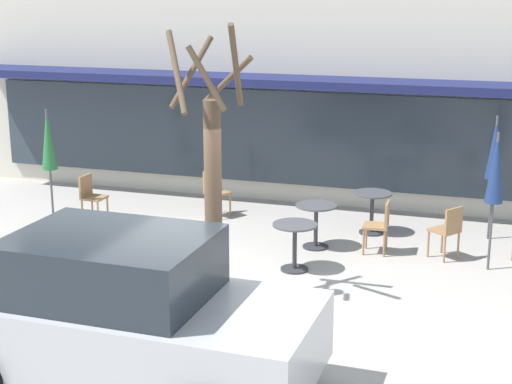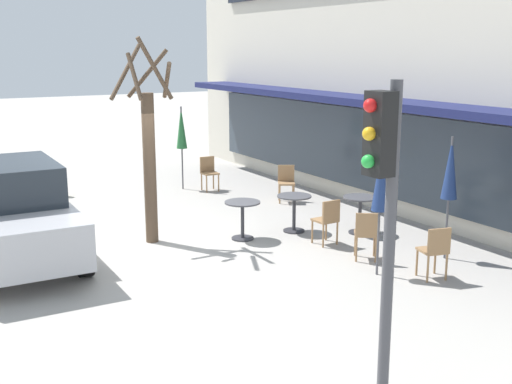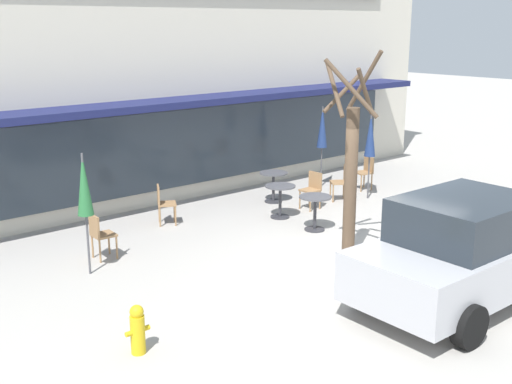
{
  "view_description": "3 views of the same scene",
  "coord_description": "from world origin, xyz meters",
  "px_view_note": "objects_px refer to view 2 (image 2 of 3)",
  "views": [
    {
      "loc": [
        3.58,
        -9.14,
        4.33
      ],
      "look_at": [
        -0.22,
        2.74,
        1.05
      ],
      "focal_mm": 55.0,
      "sensor_mm": 36.0,
      "label": 1
    },
    {
      "loc": [
        11.27,
        -3.75,
        3.68
      ],
      "look_at": [
        0.6,
        2.43,
        0.91
      ],
      "focal_mm": 45.0,
      "sensor_mm": 36.0,
      "label": 2
    },
    {
      "loc": [
        -8.94,
        -7.13,
        4.35
      ],
      "look_at": [
        -0.38,
        2.9,
        0.86
      ],
      "focal_mm": 45.0,
      "sensor_mm": 36.0,
      "label": 3
    }
  ],
  "objects_px": {
    "cafe_chair_0": "(435,249)",
    "patio_umbrella_corner_open": "(381,179)",
    "cafe_chair_4": "(328,218)",
    "fire_hydrant": "(59,182)",
    "cafe_chair_2": "(286,180)",
    "patio_umbrella_green_folded": "(450,169)",
    "cafe_chair_1": "(209,171)",
    "patio_umbrella_cream_folded": "(181,128)",
    "traffic_light_pole": "(384,196)",
    "cafe_table_streetside": "(242,214)",
    "street_tree": "(149,152)",
    "cafe_table_near_wall": "(294,207)",
    "parked_sedan": "(11,213)",
    "cafe_chair_3": "(366,232)",
    "cafe_table_by_tree": "(360,209)"
  },
  "relations": [
    {
      "from": "cafe_chair_4",
      "to": "traffic_light_pole",
      "type": "xyz_separation_m",
      "value": [
        4.93,
        -3.01,
        1.77
      ]
    },
    {
      "from": "cafe_table_streetside",
      "to": "cafe_table_by_tree",
      "type": "height_order",
      "value": "same"
    },
    {
      "from": "street_tree",
      "to": "cafe_chair_3",
      "type": "bearing_deg",
      "value": 43.82
    },
    {
      "from": "patio_umbrella_green_folded",
      "to": "cafe_chair_1",
      "type": "height_order",
      "value": "patio_umbrella_green_folded"
    },
    {
      "from": "cafe_chair_3",
      "to": "parked_sedan",
      "type": "height_order",
      "value": "parked_sedan"
    },
    {
      "from": "cafe_table_by_tree",
      "to": "patio_umbrella_corner_open",
      "type": "height_order",
      "value": "patio_umbrella_corner_open"
    },
    {
      "from": "cafe_chair_3",
      "to": "traffic_light_pole",
      "type": "height_order",
      "value": "traffic_light_pole"
    },
    {
      "from": "patio_umbrella_corner_open",
      "to": "cafe_table_near_wall",
      "type": "bearing_deg",
      "value": 175.55
    },
    {
      "from": "cafe_table_streetside",
      "to": "cafe_chair_3",
      "type": "relative_size",
      "value": 0.85
    },
    {
      "from": "cafe_table_near_wall",
      "to": "cafe_table_streetside",
      "type": "xyz_separation_m",
      "value": [
        -0.06,
        -1.17,
        0.0
      ]
    },
    {
      "from": "patio_umbrella_cream_folded",
      "to": "cafe_chair_2",
      "type": "height_order",
      "value": "patio_umbrella_cream_folded"
    },
    {
      "from": "traffic_light_pole",
      "to": "patio_umbrella_corner_open",
      "type": "bearing_deg",
      "value": 139.15
    },
    {
      "from": "cafe_chair_0",
      "to": "traffic_light_pole",
      "type": "bearing_deg",
      "value": -53.27
    },
    {
      "from": "cafe_chair_2",
      "to": "cafe_chair_4",
      "type": "bearing_deg",
      "value": -20.23
    },
    {
      "from": "cafe_chair_4",
      "to": "fire_hydrant",
      "type": "height_order",
      "value": "cafe_chair_4"
    },
    {
      "from": "cafe_chair_1",
      "to": "cafe_chair_0",
      "type": "bearing_deg",
      "value": 1.51
    },
    {
      "from": "cafe_table_streetside",
      "to": "cafe_table_by_tree",
      "type": "bearing_deg",
      "value": 69.85
    },
    {
      "from": "patio_umbrella_corner_open",
      "to": "patio_umbrella_cream_folded",
      "type": "bearing_deg",
      "value": -179.26
    },
    {
      "from": "cafe_table_near_wall",
      "to": "cafe_chair_0",
      "type": "distance_m",
      "value": 3.52
    },
    {
      "from": "patio_umbrella_green_folded",
      "to": "parked_sedan",
      "type": "distance_m",
      "value": 7.7
    },
    {
      "from": "patio_umbrella_corner_open",
      "to": "cafe_chair_3",
      "type": "relative_size",
      "value": 2.47
    },
    {
      "from": "cafe_chair_2",
      "to": "cafe_chair_3",
      "type": "relative_size",
      "value": 1.0
    },
    {
      "from": "cafe_chair_0",
      "to": "fire_hydrant",
      "type": "height_order",
      "value": "cafe_chair_0"
    },
    {
      "from": "cafe_chair_0",
      "to": "patio_umbrella_corner_open",
      "type": "bearing_deg",
      "value": -135.08
    },
    {
      "from": "cafe_table_near_wall",
      "to": "cafe_table_by_tree",
      "type": "xyz_separation_m",
      "value": [
        0.77,
        1.09,
        0.0
      ]
    },
    {
      "from": "cafe_chair_1",
      "to": "traffic_light_pole",
      "type": "distance_m",
      "value": 11.04
    },
    {
      "from": "cafe_chair_4",
      "to": "fire_hydrant",
      "type": "bearing_deg",
      "value": -153.24
    },
    {
      "from": "cafe_table_streetside",
      "to": "cafe_chair_4",
      "type": "distance_m",
      "value": 1.67
    },
    {
      "from": "parked_sedan",
      "to": "fire_hydrant",
      "type": "height_order",
      "value": "parked_sedan"
    },
    {
      "from": "patio_umbrella_cream_folded",
      "to": "patio_umbrella_corner_open",
      "type": "bearing_deg",
      "value": 0.74
    },
    {
      "from": "patio_umbrella_green_folded",
      "to": "cafe_chair_0",
      "type": "height_order",
      "value": "patio_umbrella_green_folded"
    },
    {
      "from": "cafe_table_near_wall",
      "to": "cafe_chair_2",
      "type": "bearing_deg",
      "value": 150.74
    },
    {
      "from": "patio_umbrella_green_folded",
      "to": "street_tree",
      "type": "height_order",
      "value": "street_tree"
    },
    {
      "from": "cafe_table_streetside",
      "to": "patio_umbrella_cream_folded",
      "type": "relative_size",
      "value": 0.35
    },
    {
      "from": "cafe_table_by_tree",
      "to": "street_tree",
      "type": "distance_m",
      "value": 4.36
    },
    {
      "from": "fire_hydrant",
      "to": "cafe_chair_1",
      "type": "bearing_deg",
      "value": 70.07
    },
    {
      "from": "patio_umbrella_green_folded",
      "to": "traffic_light_pole",
      "type": "xyz_separation_m",
      "value": [
        3.22,
        -4.36,
        0.67
      ]
    },
    {
      "from": "cafe_chair_0",
      "to": "patio_umbrella_cream_folded",
      "type": "bearing_deg",
      "value": -174.95
    },
    {
      "from": "cafe_chair_2",
      "to": "parked_sedan",
      "type": "xyz_separation_m",
      "value": [
        1.43,
        -6.62,
        0.35
      ]
    },
    {
      "from": "fire_hydrant",
      "to": "cafe_chair_4",
      "type": "bearing_deg",
      "value": 26.76
    },
    {
      "from": "cafe_chair_0",
      "to": "traffic_light_pole",
      "type": "height_order",
      "value": "traffic_light_pole"
    },
    {
      "from": "patio_umbrella_cream_folded",
      "to": "traffic_light_pole",
      "type": "height_order",
      "value": "traffic_light_pole"
    },
    {
      "from": "cafe_table_streetside",
      "to": "traffic_light_pole",
      "type": "distance_m",
      "value": 6.58
    },
    {
      "from": "cafe_chair_1",
      "to": "fire_hydrant",
      "type": "height_order",
      "value": "cafe_chair_1"
    },
    {
      "from": "cafe_table_streetside",
      "to": "street_tree",
      "type": "distance_m",
      "value": 2.17
    },
    {
      "from": "cafe_table_by_tree",
      "to": "cafe_chair_1",
      "type": "xyz_separation_m",
      "value": [
        -5.18,
        -0.87,
        0.01
      ]
    },
    {
      "from": "cafe_table_near_wall",
      "to": "fire_hydrant",
      "type": "xyz_separation_m",
      "value": [
        -5.72,
        -3.39,
        -0.16
      ]
    },
    {
      "from": "cafe_table_near_wall",
      "to": "parked_sedan",
      "type": "bearing_deg",
      "value": -99.47
    },
    {
      "from": "cafe_table_by_tree",
      "to": "cafe_chair_0",
      "type": "distance_m",
      "value": 2.8
    },
    {
      "from": "patio_umbrella_corner_open",
      "to": "fire_hydrant",
      "type": "relative_size",
      "value": 3.12
    }
  ]
}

